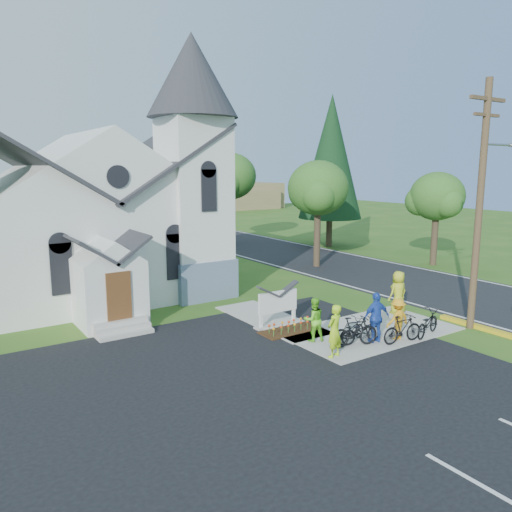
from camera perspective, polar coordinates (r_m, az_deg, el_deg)
ground at (r=19.75m, az=10.93°, el=-9.63°), size 120.00×120.00×0.00m
parking_lot at (r=14.33m, az=-4.24°, el=-17.35°), size 20.00×16.00×0.02m
road at (r=37.04m, az=5.66°, el=-0.16°), size 8.00×90.00×0.02m
sidewalk at (r=21.09m, az=12.90°, el=-8.33°), size 7.00×4.00×0.05m
church at (r=26.76m, az=-17.08°, el=6.78°), size 12.35×12.00×13.00m
church_sign at (r=21.00m, az=2.51°, el=-5.30°), size 2.20×0.40×1.70m
flower_bed at (r=20.61m, az=3.98°, el=-8.51°), size 2.60×1.10×0.07m
utility_pole at (r=21.93m, az=24.33°, el=6.08°), size 3.45×0.28×10.00m
tree_road_near at (r=33.21m, az=7.12°, el=7.65°), size 4.00×4.00×7.05m
tree_road_mid at (r=43.24m, az=-2.93°, el=9.05°), size 4.40×4.40×7.80m
tree_road_far at (r=35.68m, az=19.99°, el=6.37°), size 3.60×3.60×6.30m
conifer at (r=41.99m, az=8.57°, el=11.11°), size 5.20×5.20×12.40m
distant_hills at (r=71.51m, az=-20.46°, el=5.98°), size 61.00×10.00×5.60m
cyclist_0 at (r=17.75m, az=8.95°, el=-8.45°), size 0.78×0.62×1.89m
bike_0 at (r=19.51m, az=10.84°, el=-8.35°), size 1.77×0.98×0.88m
cyclist_1 at (r=19.25m, az=6.61°, el=-7.22°), size 0.97×0.84×1.69m
bike_1 at (r=18.99m, az=11.19°, el=-8.47°), size 1.97×1.02×1.14m
cyclist_2 at (r=19.51m, az=13.57°, el=-6.84°), size 1.20×0.67×1.93m
bike_2 at (r=19.42m, az=11.92°, el=-8.38°), size 1.86×0.85×0.94m
cyclist_3 at (r=20.09m, az=15.88°, el=-6.93°), size 1.07×0.66×1.61m
bike_3 at (r=19.79m, az=16.40°, el=-8.01°), size 1.85×0.73×1.08m
cyclist_4 at (r=23.46m, az=15.94°, el=-4.02°), size 0.99×0.68×1.96m
bike_4 at (r=20.91m, az=19.01°, el=-7.26°), size 2.05×1.21×1.02m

